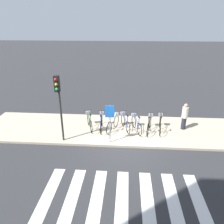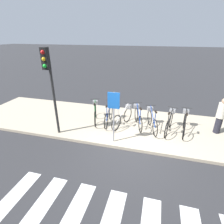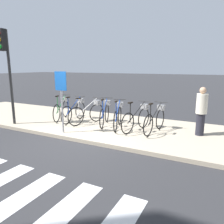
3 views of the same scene
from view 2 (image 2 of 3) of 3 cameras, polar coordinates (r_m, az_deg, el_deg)
The scene contains 12 objects.
ground_plane at distance 6.68m, azimuth 6.07°, elevation -12.58°, with size 120.00×120.00×0.00m, color #2D2D30.
sidewalk at distance 8.20m, azimuth 8.24°, elevation -4.62°, with size 16.29×3.72×0.12m.
parked_bicycle_0 at distance 8.37m, azimuth -5.49°, elevation 0.05°, with size 0.66×1.61×1.04m.
parked_bicycle_1 at distance 8.12m, azimuth -0.97°, elevation -0.60°, with size 0.46×1.69×1.04m.
parked_bicycle_2 at distance 7.92m, azimuth 3.73°, elevation -1.33°, with size 0.69×1.60×1.04m.
parked_bicycle_3 at distance 7.96m, azimuth 8.47°, elevation -1.41°, with size 0.65×1.62×1.04m.
parked_bicycle_4 at distance 7.79m, azimuth 12.87°, elevation -2.40°, with size 0.63×1.63×1.04m.
parked_bicycle_5 at distance 7.82m, azimuth 18.28°, elevation -2.95°, with size 0.53×1.66×1.04m.
parked_bicycle_6 at distance 7.97m, azimuth 22.61°, elevation -3.11°, with size 0.46×1.68×1.04m.
pedestrian at distance 8.43m, azimuth 31.95°, elevation -0.96°, with size 0.34×0.34×1.54m.
traffic_light at distance 6.90m, azimuth -19.86°, elevation 11.26°, with size 0.24×0.40×3.44m.
sign_post at distance 6.29m, azimuth 0.53°, elevation 0.91°, with size 0.44×0.07×2.01m.
Camera 2 is at (0.71, -5.30, 3.99)m, focal length 28.00 mm.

